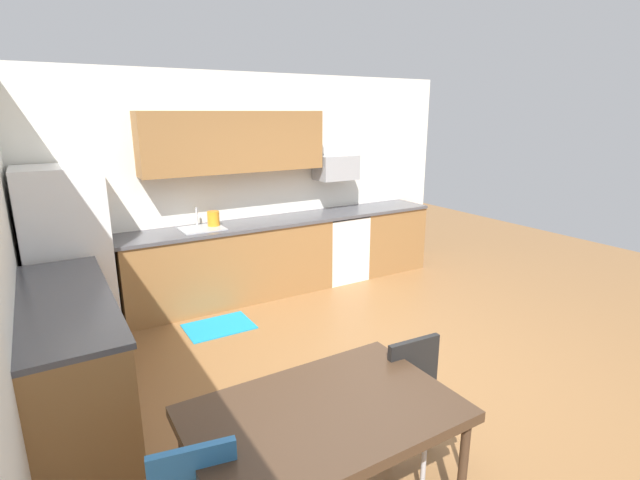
{
  "coord_description": "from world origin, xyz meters",
  "views": [
    {
      "loc": [
        -2.35,
        -2.88,
        2.24
      ],
      "look_at": [
        0.0,
        1.0,
        1.0
      ],
      "focal_mm": 26.4,
      "sensor_mm": 36.0,
      "label": 1
    }
  ],
  "objects_px": {
    "oven_range": "(339,246)",
    "kettle": "(214,220)",
    "refrigerator": "(68,255)",
    "dining_table": "(324,420)",
    "chair_near_table": "(423,397)",
    "microwave": "(336,167)"
  },
  "relations": [
    {
      "from": "oven_range",
      "to": "microwave",
      "type": "bearing_deg",
      "value": 90.0
    },
    {
      "from": "microwave",
      "to": "refrigerator",
      "type": "bearing_deg",
      "value": -176.85
    },
    {
      "from": "oven_range",
      "to": "kettle",
      "type": "relative_size",
      "value": 4.55
    },
    {
      "from": "oven_range",
      "to": "microwave",
      "type": "distance_m",
      "value": 1.07
    },
    {
      "from": "refrigerator",
      "to": "microwave",
      "type": "bearing_deg",
      "value": 3.15
    },
    {
      "from": "microwave",
      "to": "chair_near_table",
      "type": "relative_size",
      "value": 0.64
    },
    {
      "from": "oven_range",
      "to": "refrigerator",
      "type": "bearing_deg",
      "value": -178.6
    },
    {
      "from": "refrigerator",
      "to": "oven_range",
      "type": "relative_size",
      "value": 1.92
    },
    {
      "from": "chair_near_table",
      "to": "kettle",
      "type": "xyz_separation_m",
      "value": [
        -0.19,
        3.35,
        0.52
      ]
    },
    {
      "from": "dining_table",
      "to": "refrigerator",
      "type": "bearing_deg",
      "value": 106.01
    },
    {
      "from": "dining_table",
      "to": "microwave",
      "type": "bearing_deg",
      "value": 56.18
    },
    {
      "from": "oven_range",
      "to": "dining_table",
      "type": "xyz_separation_m",
      "value": [
        -2.33,
        -3.38,
        0.23
      ]
    },
    {
      "from": "oven_range",
      "to": "dining_table",
      "type": "height_order",
      "value": "oven_range"
    },
    {
      "from": "microwave",
      "to": "dining_table",
      "type": "bearing_deg",
      "value": -123.82
    },
    {
      "from": "oven_range",
      "to": "chair_near_table",
      "type": "height_order",
      "value": "oven_range"
    },
    {
      "from": "refrigerator",
      "to": "kettle",
      "type": "xyz_separation_m",
      "value": [
        1.54,
        0.13,
        0.15
      ]
    },
    {
      "from": "chair_near_table",
      "to": "microwave",
      "type": "bearing_deg",
      "value": 65.5
    },
    {
      "from": "dining_table",
      "to": "chair_near_table",
      "type": "distance_m",
      "value": 0.81
    },
    {
      "from": "oven_range",
      "to": "kettle",
      "type": "xyz_separation_m",
      "value": [
        -1.73,
        0.05,
        0.56
      ]
    },
    {
      "from": "oven_range",
      "to": "kettle",
      "type": "bearing_deg",
      "value": 178.35
    },
    {
      "from": "refrigerator",
      "to": "kettle",
      "type": "bearing_deg",
      "value": 4.82
    },
    {
      "from": "refrigerator",
      "to": "microwave",
      "type": "xyz_separation_m",
      "value": [
        3.28,
        0.18,
        0.65
      ]
    }
  ]
}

